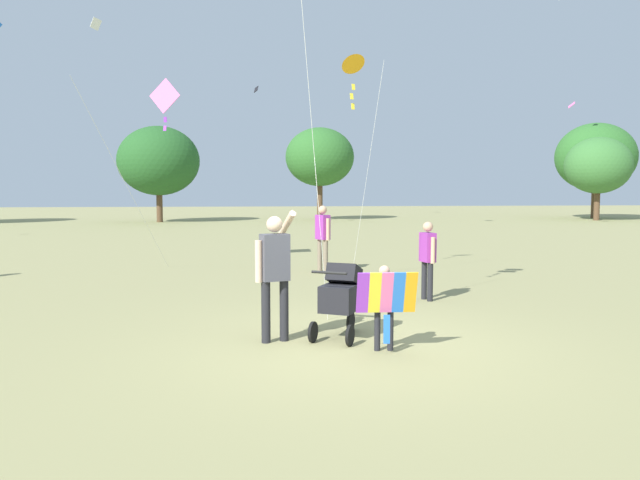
% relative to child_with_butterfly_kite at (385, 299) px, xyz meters
% --- Properties ---
extents(ground_plane, '(120.00, 120.00, 0.00)m').
position_rel_child_with_butterfly_kite_xyz_m(ground_plane, '(-0.35, 0.33, -0.66)').
color(ground_plane, '#938E5B').
extents(treeline_distant, '(45.91, 7.12, 6.35)m').
position_rel_child_with_butterfly_kite_xyz_m(treeline_distant, '(2.48, 30.40, 3.24)').
color(treeline_distant, brown).
rests_on(treeline_distant, ground).
extents(child_with_butterfly_kite, '(0.75, 0.36, 1.08)m').
position_rel_child_with_butterfly_kite_xyz_m(child_with_butterfly_kite, '(0.00, 0.00, 0.00)').
color(child_with_butterfly_kite, '#232328').
rests_on(child_with_butterfly_kite, ground).
extents(person_adult_flyer, '(0.55, 0.62, 1.76)m').
position_rel_child_with_butterfly_kite_xyz_m(person_adult_flyer, '(-1.35, 0.64, 0.35)').
color(person_adult_flyer, '#232328').
rests_on(person_adult_flyer, ground).
extents(stroller, '(0.83, 1.10, 1.03)m').
position_rel_child_with_butterfly_kite_xyz_m(stroller, '(-0.44, 0.78, -0.06)').
color(stroller, black).
rests_on(stroller, ground).
extents(kite_orange_delta, '(0.81, 1.47, 5.07)m').
position_rel_child_with_butterfly_kite_xyz_m(kite_orange_delta, '(0.63, 6.57, 4.12)').
color(kite_orange_delta, '#F4A319').
rests_on(kite_orange_delta, ground).
extents(kite_green_novelty, '(1.66, 4.10, 4.88)m').
position_rel_child_with_butterfly_kite_xyz_m(kite_green_novelty, '(-3.93, 8.67, 3.58)').
color(kite_green_novelty, pink).
rests_on(kite_green_novelty, ground).
extents(person_sitting_far, '(0.26, 0.45, 1.44)m').
position_rel_child_with_butterfly_kite_xyz_m(person_sitting_far, '(1.51, 3.39, 0.19)').
color(person_sitting_far, '#232328').
rests_on(person_sitting_far, ground).
extents(person_couple_left, '(0.36, 0.47, 1.62)m').
position_rel_child_with_butterfly_kite_xyz_m(person_couple_left, '(0.02, 7.36, 0.29)').
color(person_couple_left, '#7F705B').
rests_on(person_couple_left, ground).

